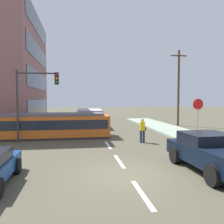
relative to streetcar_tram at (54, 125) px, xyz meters
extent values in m
plane|color=#4D4837|center=(3.75, 0.48, -0.98)|extent=(120.00, 120.00, 0.00)
cube|color=#8D9F8A|center=(10.55, -3.52, -0.91)|extent=(3.20, 36.00, 0.14)
cube|color=silver|center=(3.75, -11.52, -0.98)|extent=(0.16, 2.40, 0.01)
cube|color=silver|center=(3.75, -7.52, -0.98)|extent=(0.16, 2.40, 0.01)
cube|color=silver|center=(3.75, -3.52, -0.98)|extent=(0.16, 2.40, 0.01)
cube|color=silver|center=(3.75, 6.00, -0.98)|extent=(0.16, 2.40, 0.01)
cube|color=silver|center=(3.75, 12.00, -0.98)|extent=(0.16, 2.40, 0.01)
cube|color=#2D3847|center=(-2.60, 10.44, 0.94)|extent=(0.06, 13.88, 1.92)
cube|color=#2D3847|center=(-2.60, 10.44, 4.14)|extent=(0.06, 13.88, 1.92)
cube|color=#2D3847|center=(-2.60, 10.44, 7.34)|extent=(0.06, 13.88, 1.92)
cube|color=#2D3847|center=(-2.60, 10.44, 10.54)|extent=(0.06, 13.88, 1.92)
cube|color=orange|center=(0.00, 0.00, -0.06)|extent=(8.50, 2.59, 1.56)
cube|color=#2D2D2D|center=(0.00, 0.00, -0.91)|extent=(8.33, 2.46, 0.15)
cube|color=#59555C|center=(0.00, 0.00, 0.82)|extent=(7.65, 2.21, 0.20)
cube|color=#1E232D|center=(0.00, 0.00, 0.13)|extent=(8.16, 2.63, 0.69)
cube|color=#B0A4C4|center=(3.16, 6.80, 0.09)|extent=(2.68, 5.74, 1.55)
cube|color=black|center=(3.08, 4.02, 0.32)|extent=(2.25, 0.19, 0.93)
cube|color=black|center=(3.16, 6.80, 0.37)|extent=(2.69, 4.89, 0.62)
cylinder|color=black|center=(3.11, 4.99, -0.53)|extent=(2.58, 0.98, 0.90)
cylinder|color=black|center=(3.22, 8.61, -0.53)|extent=(2.58, 0.98, 0.90)
cylinder|color=#202D4A|center=(6.12, -3.00, -0.56)|extent=(0.16, 0.16, 0.85)
cylinder|color=#202D4A|center=(6.32, -3.00, -0.56)|extent=(0.16, 0.16, 0.85)
cylinder|color=yellow|center=(6.22, -3.00, 0.17)|extent=(0.36, 0.36, 0.60)
sphere|color=tan|center=(6.22, -3.00, 0.58)|extent=(0.22, 0.22, 0.22)
cube|color=#592A11|center=(6.44, -2.95, -0.03)|extent=(0.19, 0.22, 0.24)
cube|color=black|center=(7.33, -9.73, -0.31)|extent=(2.12, 5.05, 0.65)
cube|color=black|center=(7.32, -9.18, 0.29)|extent=(1.94, 1.94, 0.55)
cylinder|color=black|center=(6.29, -8.25, -0.58)|extent=(0.30, 0.81, 0.80)
cylinder|color=black|center=(8.29, -8.20, -0.58)|extent=(0.30, 0.81, 0.80)
cylinder|color=black|center=(6.36, -11.25, -0.58)|extent=(0.30, 0.81, 0.80)
cylinder|color=black|center=(-0.68, -8.73, -0.66)|extent=(0.22, 0.64, 0.64)
cube|color=#CBB0C1|center=(-1.91, 4.00, -0.47)|extent=(1.79, 4.36, 0.55)
cube|color=black|center=(-1.91, 3.85, 0.01)|extent=(1.64, 2.40, 0.40)
cylinder|color=black|center=(-2.80, 5.31, -0.66)|extent=(0.22, 0.64, 0.64)
cylinder|color=black|center=(-1.02, 5.31, -0.66)|extent=(0.22, 0.64, 0.64)
cylinder|color=black|center=(-2.80, 2.69, -0.66)|extent=(0.22, 0.64, 0.64)
cylinder|color=black|center=(-1.02, 2.69, -0.66)|extent=(0.22, 0.64, 0.64)
cylinder|color=gray|center=(10.14, -3.26, 0.26)|extent=(0.07, 0.07, 2.20)
cylinder|color=red|center=(10.14, -3.26, 1.66)|extent=(0.76, 0.04, 0.76)
cylinder|color=#333333|center=(-2.26, -1.62, 1.51)|extent=(0.14, 0.14, 4.98)
cylinder|color=#333333|center=(-0.93, -1.62, 3.80)|extent=(2.66, 0.10, 0.10)
cube|color=black|center=(0.40, -1.62, 3.45)|extent=(0.28, 0.24, 0.84)
sphere|color=red|center=(0.40, -1.75, 3.70)|extent=(0.16, 0.16, 0.16)
sphere|color=gold|center=(0.40, -1.75, 3.45)|extent=(0.16, 0.16, 0.16)
sphere|color=green|center=(0.40, -1.75, 3.20)|extent=(0.16, 0.16, 0.16)
cylinder|color=#4E371F|center=(12.96, 6.15, 3.17)|extent=(0.24, 0.24, 8.31)
cube|color=#4E371F|center=(12.96, 6.15, 6.73)|extent=(1.80, 0.12, 0.12)
camera|label=1|loc=(1.67, -18.65, 2.08)|focal=37.97mm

